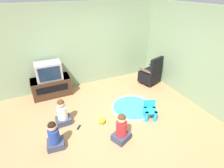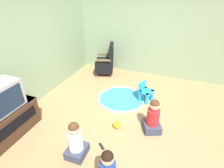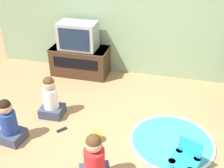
{
  "view_description": "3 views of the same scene",
  "coord_description": "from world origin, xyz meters",
  "px_view_note": "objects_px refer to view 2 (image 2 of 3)",
  "views": [
    {
      "loc": [
        -1.36,
        -2.95,
        2.87
      ],
      "look_at": [
        0.19,
        0.43,
        0.79
      ],
      "focal_mm": 28.0,
      "sensor_mm": 36.0,
      "label": 1
    },
    {
      "loc": [
        -2.7,
        -0.77,
        2.4
      ],
      "look_at": [
        0.19,
        0.33,
        0.69
      ],
      "focal_mm": 28.0,
      "sensor_mm": 36.0,
      "label": 2
    },
    {
      "loc": [
        0.62,
        -2.49,
        2.46
      ],
      "look_at": [
        -0.13,
        0.45,
        0.69
      ],
      "focal_mm": 42.0,
      "sensor_mm": 36.0,
      "label": 3
    }
  ],
  "objects_px": {
    "child_watching_left": "(153,117)",
    "remote_control": "(102,146)",
    "toy_ball": "(117,124)",
    "child_watching_center": "(76,142)",
    "tv_cabinet": "(6,122)",
    "black_armchair": "(106,63)",
    "yellow_kid_chair": "(145,93)"
  },
  "relations": [
    {
      "from": "tv_cabinet",
      "to": "child_watching_left",
      "type": "relative_size",
      "value": 1.62
    },
    {
      "from": "child_watching_left",
      "to": "toy_ball",
      "type": "bearing_deg",
      "value": 82.5
    },
    {
      "from": "yellow_kid_chair",
      "to": "toy_ball",
      "type": "relative_size",
      "value": 3.09
    },
    {
      "from": "child_watching_center",
      "to": "remote_control",
      "type": "relative_size",
      "value": 4.69
    },
    {
      "from": "tv_cabinet",
      "to": "toy_ball",
      "type": "height_order",
      "value": "tv_cabinet"
    },
    {
      "from": "tv_cabinet",
      "to": "yellow_kid_chair",
      "type": "distance_m",
      "value": 2.93
    },
    {
      "from": "toy_ball",
      "to": "remote_control",
      "type": "bearing_deg",
      "value": 170.82
    },
    {
      "from": "tv_cabinet",
      "to": "child_watching_left",
      "type": "xyz_separation_m",
      "value": [
        1.07,
        -2.44,
        0.01
      ]
    },
    {
      "from": "black_armchair",
      "to": "yellow_kid_chair",
      "type": "bearing_deg",
      "value": 36.59
    },
    {
      "from": "tv_cabinet",
      "to": "toy_ball",
      "type": "xyz_separation_m",
      "value": [
        0.88,
        -1.8,
        -0.21
      ]
    },
    {
      "from": "yellow_kid_chair",
      "to": "toy_ball",
      "type": "bearing_deg",
      "value": -172.96
    },
    {
      "from": "tv_cabinet",
      "to": "child_watching_center",
      "type": "relative_size",
      "value": 1.65
    },
    {
      "from": "black_armchair",
      "to": "toy_ball",
      "type": "height_order",
      "value": "black_armchair"
    },
    {
      "from": "toy_ball",
      "to": "child_watching_center",
      "type": "bearing_deg",
      "value": 154.46
    },
    {
      "from": "yellow_kid_chair",
      "to": "remote_control",
      "type": "xyz_separation_m",
      "value": [
        -1.69,
        0.4,
        -0.19
      ]
    },
    {
      "from": "child_watching_left",
      "to": "remote_control",
      "type": "height_order",
      "value": "child_watching_left"
    },
    {
      "from": "remote_control",
      "to": "toy_ball",
      "type": "bearing_deg",
      "value": -58.85
    },
    {
      "from": "tv_cabinet",
      "to": "remote_control",
      "type": "height_order",
      "value": "tv_cabinet"
    },
    {
      "from": "child_watching_center",
      "to": "child_watching_left",
      "type": "bearing_deg",
      "value": -47.61
    },
    {
      "from": "yellow_kid_chair",
      "to": "child_watching_center",
      "type": "bearing_deg",
      "value": -177.44
    },
    {
      "from": "black_armchair",
      "to": "yellow_kid_chair",
      "type": "height_order",
      "value": "black_armchair"
    },
    {
      "from": "tv_cabinet",
      "to": "child_watching_left",
      "type": "height_order",
      "value": "child_watching_left"
    },
    {
      "from": "child_watching_center",
      "to": "tv_cabinet",
      "type": "bearing_deg",
      "value": 89.96
    },
    {
      "from": "tv_cabinet",
      "to": "yellow_kid_chair",
      "type": "bearing_deg",
      "value": -46.26
    },
    {
      "from": "yellow_kid_chair",
      "to": "tv_cabinet",
      "type": "bearing_deg",
      "value": 156.05
    },
    {
      "from": "child_watching_center",
      "to": "toy_ball",
      "type": "relative_size",
      "value": 4.41
    },
    {
      "from": "black_armchair",
      "to": "child_watching_left",
      "type": "relative_size",
      "value": 1.42
    },
    {
      "from": "child_watching_left",
      "to": "child_watching_center",
      "type": "xyz_separation_m",
      "value": [
        -1.02,
        1.03,
        -0.0
      ]
    },
    {
      "from": "black_armchair",
      "to": "child_watching_center",
      "type": "distance_m",
      "value": 3.11
    },
    {
      "from": "child_watching_left",
      "to": "remote_control",
      "type": "bearing_deg",
      "value": 111.43
    },
    {
      "from": "yellow_kid_chair",
      "to": "child_watching_left",
      "type": "distance_m",
      "value": 1.02
    },
    {
      "from": "black_armchair",
      "to": "child_watching_center",
      "type": "bearing_deg",
      "value": -3.83
    }
  ]
}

